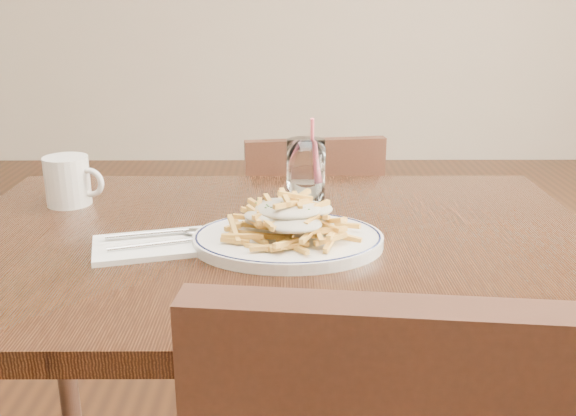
{
  "coord_description": "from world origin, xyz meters",
  "views": [
    {
      "loc": [
        0.02,
        -1.1,
        1.17
      ],
      "look_at": [
        0.02,
        -0.05,
        0.82
      ],
      "focal_mm": 40.0,
      "sensor_mm": 36.0,
      "label": 1
    }
  ],
  "objects_px": {
    "loaded_fries": "(288,215)",
    "coffee_mug": "(69,181)",
    "water_glass": "(306,175)",
    "chair_far": "(308,250)",
    "fries_plate": "(288,240)",
    "table": "(275,274)"
  },
  "relations": [
    {
      "from": "coffee_mug",
      "to": "water_glass",
      "type": "bearing_deg",
      "value": 2.63
    },
    {
      "from": "water_glass",
      "to": "loaded_fries",
      "type": "bearing_deg",
      "value": -98.59
    },
    {
      "from": "fries_plate",
      "to": "coffee_mug",
      "type": "height_order",
      "value": "coffee_mug"
    },
    {
      "from": "loaded_fries",
      "to": "water_glass",
      "type": "relative_size",
      "value": 1.25
    },
    {
      "from": "loaded_fries",
      "to": "coffee_mug",
      "type": "bearing_deg",
      "value": 152.51
    },
    {
      "from": "chair_far",
      "to": "water_glass",
      "type": "xyz_separation_m",
      "value": [
        -0.02,
        -0.43,
        0.35
      ]
    },
    {
      "from": "water_glass",
      "to": "coffee_mug",
      "type": "relative_size",
      "value": 1.4
    },
    {
      "from": "coffee_mug",
      "to": "fries_plate",
      "type": "bearing_deg",
      "value": -27.49
    },
    {
      "from": "chair_far",
      "to": "loaded_fries",
      "type": "relative_size",
      "value": 3.61
    },
    {
      "from": "loaded_fries",
      "to": "coffee_mug",
      "type": "height_order",
      "value": "coffee_mug"
    },
    {
      "from": "loaded_fries",
      "to": "water_glass",
      "type": "height_order",
      "value": "water_glass"
    },
    {
      "from": "table",
      "to": "chair_far",
      "type": "distance_m",
      "value": 0.68
    },
    {
      "from": "table",
      "to": "water_glass",
      "type": "distance_m",
      "value": 0.26
    },
    {
      "from": "fries_plate",
      "to": "water_glass",
      "type": "xyz_separation_m",
      "value": [
        0.04,
        0.26,
        0.05
      ]
    },
    {
      "from": "chair_far",
      "to": "loaded_fries",
      "type": "distance_m",
      "value": 0.78
    },
    {
      "from": "fries_plate",
      "to": "table",
      "type": "bearing_deg",
      "value": 114.98
    },
    {
      "from": "water_glass",
      "to": "coffee_mug",
      "type": "distance_m",
      "value": 0.49
    },
    {
      "from": "chair_far",
      "to": "loaded_fries",
      "type": "xyz_separation_m",
      "value": [
        -0.06,
        -0.69,
        0.35
      ]
    },
    {
      "from": "chair_far",
      "to": "fries_plate",
      "type": "xyz_separation_m",
      "value": [
        -0.06,
        -0.69,
        0.3
      ]
    },
    {
      "from": "table",
      "to": "water_glass",
      "type": "bearing_deg",
      "value": 72.89
    },
    {
      "from": "chair_far",
      "to": "loaded_fries",
      "type": "bearing_deg",
      "value": -95.22
    },
    {
      "from": "fries_plate",
      "to": "loaded_fries",
      "type": "distance_m",
      "value": 0.04
    }
  ]
}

